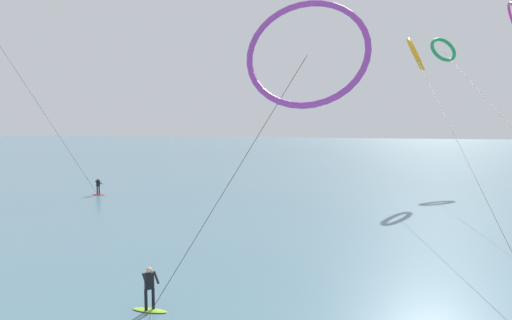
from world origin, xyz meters
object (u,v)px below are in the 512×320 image
Objects in this scene: surfer_lime at (150,292)px; kite_amber at (416,54)px; kite_emerald at (443,50)px; surfer_crimson at (98,187)px; kite_violet at (307,52)px.

kite_amber reaches higher than surfer_lime.
surfer_crimson is at bearing -179.59° from kite_emerald.
kite_emerald is (16.67, 45.89, 15.47)m from surfer_lime.
kite_violet is (23.39, -20.87, 9.01)m from surfer_crimson.
kite_amber is 35.06m from kite_violet.
surfer_lime is 51.22m from kite_emerald.
kite_emerald is at bearing -12.70° from kite_amber.
kite_emerald reaches higher than surfer_crimson.
kite_violet is (5.53, 2.36, 9.01)m from surfer_lime.
surfer_lime is 0.03× the size of kite_emerald.
kite_emerald reaches higher than kite_violet.
surfer_crimson is 0.03× the size of kite_emerald.
kite_amber is at bearing -146.40° from kite_emerald.
surfer_lime is at bearing 171.81° from kite_amber.
kite_violet is at bearing -24.56° from surfer_crimson.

